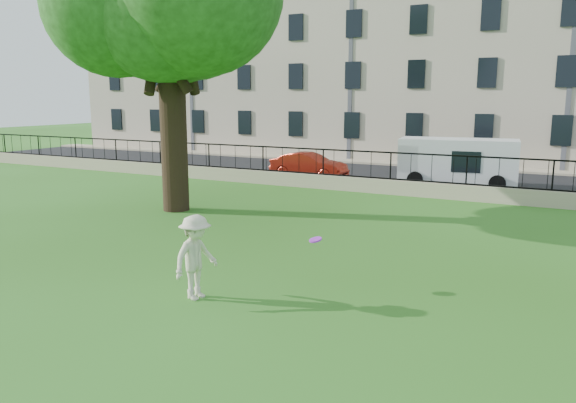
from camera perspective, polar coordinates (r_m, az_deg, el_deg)
The scene contains 10 objects.
ground at distance 12.74m, azimuth -6.38°, elevation -7.43°, with size 120.00×120.00×0.00m, color #2C5F16.
retaining_wall at distance 23.33m, azimuth 10.31°, elevation 1.48°, with size 50.00×0.40×0.60m, color tan.
iron_railing at distance 23.21m, azimuth 10.38°, elevation 3.56°, with size 50.00×0.05×1.13m.
street at distance 27.84m, azimuth 13.21°, elevation 2.22°, with size 60.00×9.00×0.01m, color black.
sidewalk at distance 32.86m, azimuth 15.52°, elevation 3.46°, with size 60.00×1.40×0.12m, color tan.
building_row at distance 38.30m, azimuth 17.92°, elevation 14.58°, with size 56.40×10.40×13.80m.
man at distance 11.16m, azimuth -9.34°, elevation -5.60°, with size 1.09×0.63×1.68m, color beige.
frisbee at distance 11.68m, azimuth 2.81°, elevation -3.90°, with size 0.27×0.27×0.03m, color #A826D9.
red_sedan at distance 27.40m, azimuth 2.14°, elevation 3.66°, with size 1.31×3.76×1.24m, color #9F2113.
white_van at distance 26.02m, azimuth 16.85°, elevation 3.80°, with size 5.00×1.95×2.10m, color silver.
Camera 1 is at (6.84, -10.00, 3.93)m, focal length 35.00 mm.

